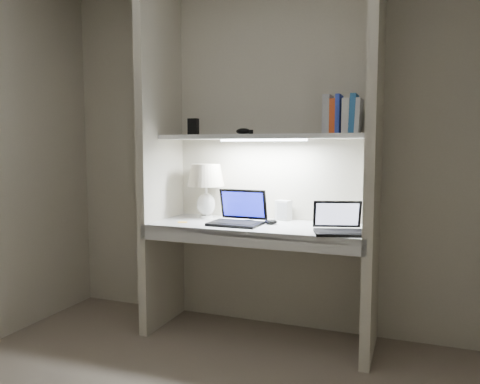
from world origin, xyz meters
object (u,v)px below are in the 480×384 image
at_px(table_lamp, 206,182).
at_px(book_row, 342,115).
at_px(laptop_main, 238,216).
at_px(speaker, 283,210).
at_px(laptop_netbook, 339,226).

distance_m(table_lamp, book_row, 1.06).
relative_size(laptop_main, speaker, 2.43).
bearing_deg(laptop_main, book_row, 15.34).
height_order(table_lamp, speaker, table_lamp).
distance_m(laptop_main, laptop_netbook, 0.69).
distance_m(speaker, book_row, 0.76).
distance_m(table_lamp, laptop_netbook, 1.05).
relative_size(laptop_netbook, speaker, 2.51).
bearing_deg(speaker, laptop_netbook, -18.69).
distance_m(table_lamp, laptop_main, 0.41).
xyz_separation_m(table_lamp, laptop_main, (0.31, -0.17, -0.21)).
distance_m(laptop_main, speaker, 0.35).
bearing_deg(speaker, laptop_main, -114.45).
bearing_deg(laptop_main, laptop_netbook, -6.62).
xyz_separation_m(laptop_netbook, book_row, (-0.03, 0.26, 0.67)).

